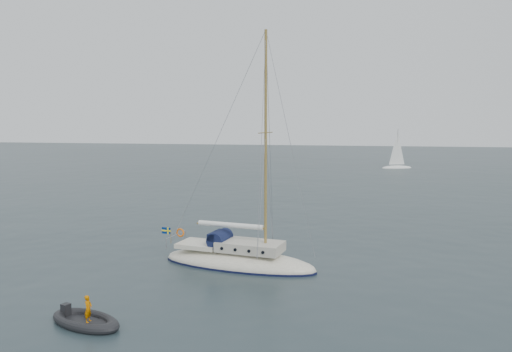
# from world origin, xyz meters

# --- Properties ---
(ground) EXTENTS (300.00, 300.00, 0.00)m
(ground) POSITION_xyz_m (0.00, 0.00, 0.00)
(ground) COLOR black
(ground) RESTS_ON ground
(sailboat) EXTENTS (10.24, 3.07, 14.59)m
(sailboat) POSITION_xyz_m (-3.22, -2.51, 1.10)
(sailboat) COLOR white
(sailboat) RESTS_ON ground
(dinghy) EXTENTS (2.68, 1.21, 0.38)m
(dinghy) POSITION_xyz_m (-5.54, -2.38, 0.17)
(dinghy) COLOR #4F4F54
(dinghy) RESTS_ON ground
(rib) EXTENTS (3.69, 1.68, 1.38)m
(rib) POSITION_xyz_m (-7.62, -12.48, 0.22)
(rib) COLOR black
(rib) RESTS_ON ground
(distant_yacht_c) EXTENTS (5.84, 3.11, 7.74)m
(distant_yacht_c) POSITION_xyz_m (10.76, 64.67, 3.31)
(distant_yacht_c) COLOR white
(distant_yacht_c) RESTS_ON ground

